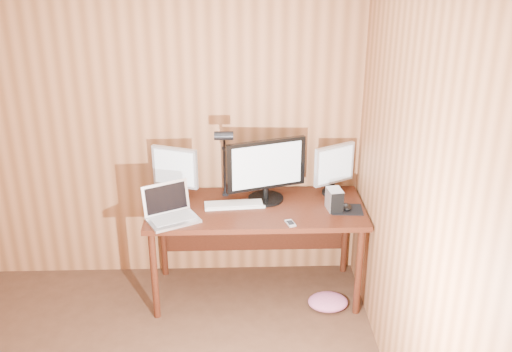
{
  "coord_description": "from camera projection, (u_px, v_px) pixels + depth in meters",
  "views": [
    {
      "loc": [
        0.8,
        -2.35,
        2.71
      ],
      "look_at": [
        0.93,
        1.58,
        1.02
      ],
      "focal_mm": 42.0,
      "sensor_mm": 36.0,
      "label": 1
    }
  ],
  "objects": [
    {
      "name": "keyboard",
      "position": [
        235.0,
        204.0,
        4.44
      ],
      "size": [
        0.45,
        0.17,
        0.02
      ],
      "rotation": [
        0.0,
        0.0,
        0.08
      ],
      "color": "white",
      "rests_on": "desk"
    },
    {
      "name": "fabric_pile",
      "position": [
        328.0,
        302.0,
        4.52
      ],
      "size": [
        0.33,
        0.28,
        0.1
      ],
      "primitive_type": null,
      "rotation": [
        0.0,
        0.0,
        -0.11
      ],
      "color": "#CA618E",
      "rests_on": "floor"
    },
    {
      "name": "mousepad",
      "position": [
        347.0,
        209.0,
        4.39
      ],
      "size": [
        0.24,
        0.21,
        0.0
      ],
      "primitive_type": "cube",
      "rotation": [
        0.0,
        0.0,
        -0.07
      ],
      "color": "black",
      "rests_on": "desk"
    },
    {
      "name": "room_shell",
      "position": [
        63.0,
        269.0,
        2.71
      ],
      "size": [
        4.0,
        4.0,
        4.0
      ],
      "color": "#472B1B",
      "rests_on": "ground"
    },
    {
      "name": "monitor_right",
      "position": [
        334.0,
        168.0,
        4.56
      ],
      "size": [
        0.32,
        0.2,
        0.4
      ],
      "rotation": [
        0.0,
        0.0,
        0.51
      ],
      "color": "black",
      "rests_on": "desk"
    },
    {
      "name": "monitor_left",
      "position": [
        175.0,
        171.0,
        4.49
      ],
      "size": [
        0.35,
        0.17,
        0.41
      ],
      "rotation": [
        0.0,
        0.0,
        -0.36
      ],
      "color": "black",
      "rests_on": "desk"
    },
    {
      "name": "laptop",
      "position": [
        170.0,
        211.0,
        4.24
      ],
      "size": [
        0.43,
        0.39,
        0.25
      ],
      "rotation": [
        0.0,
        0.0,
        0.48
      ],
      "color": "silver",
      "rests_on": "desk"
    },
    {
      "name": "phone",
      "position": [
        290.0,
        223.0,
        4.18
      ],
      "size": [
        0.08,
        0.11,
        0.01
      ],
      "rotation": [
        0.0,
        0.0,
        0.3
      ],
      "color": "silver",
      "rests_on": "desk"
    },
    {
      "name": "hard_drive",
      "position": [
        334.0,
        200.0,
        4.36
      ],
      "size": [
        0.12,
        0.16,
        0.16
      ],
      "rotation": [
        0.0,
        0.0,
        0.15
      ],
      "color": "silver",
      "rests_on": "desk"
    },
    {
      "name": "desk_lamp",
      "position": [
        224.0,
        153.0,
        4.41
      ],
      "size": [
        0.14,
        0.2,
        0.6
      ],
      "rotation": [
        0.0,
        0.0,
        -0.04
      ],
      "color": "black",
      "rests_on": "desk"
    },
    {
      "name": "desk",
      "position": [
        255.0,
        217.0,
        4.55
      ],
      "size": [
        1.6,
        0.7,
        0.75
      ],
      "color": "#3F190D",
      "rests_on": "floor"
    },
    {
      "name": "mouse",
      "position": [
        347.0,
        207.0,
        4.38
      ],
      "size": [
        0.08,
        0.12,
        0.04
      ],
      "primitive_type": "ellipsoid",
      "rotation": [
        0.0,
        0.0,
        -0.07
      ],
      "color": "black",
      "rests_on": "mousepad"
    },
    {
      "name": "speaker",
      "position": [
        328.0,
        181.0,
        4.7
      ],
      "size": [
        0.06,
        0.06,
        0.13
      ],
      "primitive_type": "cylinder",
      "color": "black",
      "rests_on": "desk"
    },
    {
      "name": "monitor_center",
      "position": [
        266.0,
        169.0,
        4.45
      ],
      "size": [
        0.6,
        0.27,
        0.48
      ],
      "rotation": [
        0.0,
        0.0,
        0.31
      ],
      "color": "black",
      "rests_on": "desk"
    }
  ]
}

